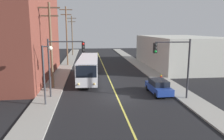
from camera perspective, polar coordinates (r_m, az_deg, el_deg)
name	(u,v)px	position (r m, az deg, el deg)	size (l,w,h in m)	color
ground_plane	(118,98)	(22.93, 1.47, -7.32)	(120.00, 120.00, 0.00)	black
sidewalk_left	(59,78)	(32.64, -13.73, -2.04)	(2.50, 90.00, 0.15)	gray
sidewalk_right	(155,76)	(33.96, 11.33, -1.45)	(2.50, 90.00, 0.15)	gray
lane_stripe_center	(106,71)	(37.40, -1.68, -0.25)	(0.16, 60.00, 0.01)	#D8CC4C
building_left_brick	(13,34)	(34.20, -24.55, 8.55)	(10.00, 20.84, 12.77)	brown
building_right_warehouse	(179,51)	(43.85, 17.20, 4.67)	(12.00, 20.79, 5.73)	#B2B2A8
city_bus	(89,67)	(30.73, -6.18, 0.74)	(3.13, 12.24, 3.20)	silver
parked_car_blue	(159,87)	(24.58, 12.14, -4.28)	(1.91, 4.44, 1.62)	navy
utility_pole_near	(51,42)	(26.42, -15.76, 7.09)	(2.40, 0.28, 9.93)	brown
utility_pole_mid	(67,34)	(43.09, -11.81, 9.33)	(2.40, 0.28, 11.15)	brown
utility_pole_far	(72,34)	(59.93, -10.43, 9.31)	(2.40, 0.28, 10.39)	brown
traffic_signal_left_corner	(64,57)	(22.65, -12.46, 3.38)	(3.75, 0.48, 6.00)	#2D2D33
traffic_signal_right_corner	(174,58)	(22.17, 16.00, 3.06)	(3.75, 0.48, 6.00)	#2D2D33
street_lamp_left	(46,66)	(20.64, -16.96, 0.90)	(0.98, 0.40, 5.50)	#38383D
fire_hydrant	(161,78)	(30.30, 12.76, -1.99)	(0.44, 0.26, 0.84)	red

